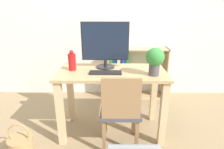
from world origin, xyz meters
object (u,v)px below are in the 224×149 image
(bookshelf, at_px, (126,74))
(chair, at_px, (120,109))
(monitor, at_px, (105,43))
(keyboard, at_px, (106,73))
(basket, at_px, (21,145))
(vase, at_px, (72,61))
(potted_plant, at_px, (155,59))

(bookshelf, bearing_deg, chair, -96.26)
(monitor, xyz_separation_m, keyboard, (0.01, -0.22, -0.27))
(keyboard, bearing_deg, monitor, 92.56)
(monitor, height_order, basket, monitor)
(vase, height_order, chair, vase)
(potted_plant, bearing_deg, bookshelf, 100.74)
(potted_plant, height_order, chair, potted_plant)
(vase, bearing_deg, chair, -31.02)
(chair, bearing_deg, keyboard, 122.00)
(potted_plant, xyz_separation_m, chair, (-0.34, -0.15, -0.48))
(keyboard, xyz_separation_m, bookshelf, (0.29, 1.03, -0.37))
(bookshelf, bearing_deg, keyboard, -105.73)
(chair, xyz_separation_m, bookshelf, (0.13, 1.23, -0.05))
(chair, height_order, bookshelf, chair)
(vase, bearing_deg, keyboard, -16.75)
(basket, bearing_deg, monitor, 33.30)
(chair, bearing_deg, potted_plant, 19.06)
(monitor, relative_size, vase, 2.36)
(keyboard, height_order, basket, keyboard)
(chair, bearing_deg, bookshelf, 78.56)
(monitor, relative_size, chair, 0.64)
(monitor, bearing_deg, bookshelf, 69.78)
(monitor, bearing_deg, keyboard, -87.44)
(keyboard, distance_m, basket, 1.12)
(bookshelf, distance_m, basket, 1.79)
(potted_plant, bearing_deg, chair, -155.76)
(chair, height_order, basket, chair)
(keyboard, height_order, chair, chair)
(chair, xyz_separation_m, basket, (-0.99, -0.13, -0.34))
(monitor, distance_m, chair, 0.74)
(monitor, relative_size, bookshelf, 0.57)
(potted_plant, distance_m, bookshelf, 1.22)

